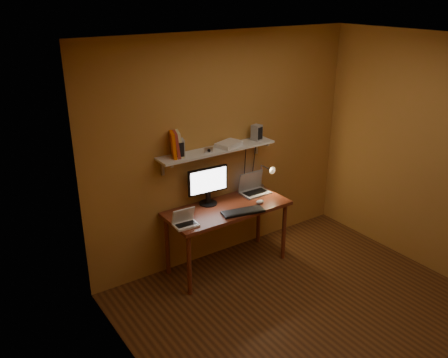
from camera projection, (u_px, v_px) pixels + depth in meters
room at (328, 197)px, 4.14m from camera, size 3.44×3.24×2.64m
desk at (227, 214)px, 5.27m from camera, size 1.40×0.60×0.75m
wall_shelf at (217, 150)px, 5.15m from camera, size 1.40×0.25×0.21m
monitor at (208, 184)px, 5.22m from camera, size 0.48×0.21×0.43m
laptop at (253, 187)px, 5.58m from camera, size 0.33×0.24×0.25m
netbook at (185, 221)px, 4.82m from camera, size 0.25×0.19×0.18m
keyboard at (243, 212)px, 5.10m from camera, size 0.49×0.25×0.02m
mouse at (260, 202)px, 5.32m from camera, size 0.10×0.07×0.04m
desk_lamp at (267, 174)px, 5.60m from camera, size 0.09×0.23×0.38m
speaker_left at (179, 148)px, 4.85m from camera, size 0.13×0.13×0.19m
speaker_right at (257, 133)px, 5.41m from camera, size 0.12×0.12×0.18m
books at (176, 144)px, 4.86m from camera, size 0.19×0.19×0.27m
shelf_camera at (208, 150)px, 5.02m from camera, size 0.09×0.05×0.05m
router at (229, 144)px, 5.22m from camera, size 0.33×0.27×0.05m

